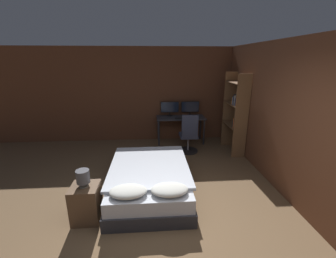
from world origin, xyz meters
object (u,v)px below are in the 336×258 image
monitor_right (190,107)px  computer_mouse (191,118)px  bed (150,180)px  desk (181,121)px  nightstand (86,203)px  keyboard (182,118)px  bedside_lamp (83,177)px  monitor_left (170,108)px  bookshelf (236,110)px  office_chair (189,137)px

monitor_right → computer_mouse: (-0.02, -0.38, -0.22)m
bed → desk: desk is taller
desk → nightstand: bearing=-119.7°
desk → keyboard: (0.00, -0.19, 0.11)m
monitor_right → computer_mouse: bearing=-93.7°
keyboard → bedside_lamp: bearing=-121.2°
monitor_left → computer_mouse: size_ratio=7.55×
bookshelf → desk: bearing=147.3°
bedside_lamp → keyboard: (1.84, 3.05, 0.05)m
monitor_left → computer_mouse: (0.57, -0.38, -0.22)m
computer_mouse → office_chair: (-0.16, -0.59, -0.37)m
bedside_lamp → computer_mouse: 3.71m
monitor_left → monitor_right: (0.60, 0.00, 0.00)m
monitor_left → office_chair: (0.41, -0.97, -0.59)m
desk → keyboard: bearing=-90.0°
office_chair → keyboard: bearing=100.8°
bookshelf → office_chair: bearing=177.4°
computer_mouse → bedside_lamp: bearing=-124.8°
computer_mouse → monitor_left: bearing=146.5°
desk → monitor_left: bearing=147.4°
desk → office_chair: bearing=-81.8°
bed → bedside_lamp: bedside_lamp is taller
nightstand → monitor_right: size_ratio=1.08×
nightstand → bed: bearing=34.6°
monitor_right → keyboard: size_ratio=1.43×
bed → monitor_right: (1.19, 2.77, 0.75)m
bed → computer_mouse: 2.71m
desk → keyboard: 0.22m
nightstand → monitor_left: monitor_left is taller
nightstand → office_chair: size_ratio=0.54×
nightstand → office_chair: (1.96, 2.46, 0.13)m
monitor_left → keyboard: size_ratio=1.43×
bed → bookshelf: 2.94m
monitor_right → computer_mouse: monitor_right is taller
keyboard → nightstand: bearing=-121.2°
keyboard → computer_mouse: computer_mouse is taller
bedside_lamp → monitor_left: (1.54, 3.43, 0.28)m
keyboard → bookshelf: bookshelf is taller
monitor_right → keyboard: bearing=-128.2°
nightstand → monitor_left: bearing=65.8°
desk → monitor_left: size_ratio=2.61×
nightstand → computer_mouse: size_ratio=8.13×
bed → bookshelf: bearing=38.6°
nightstand → bookshelf: (3.14, 2.40, 0.86)m
bed → computer_mouse: (1.17, 2.39, 0.53)m
keyboard → computer_mouse: bearing=0.0°
monitor_right → bookshelf: size_ratio=0.26×
monitor_left → bookshelf: 1.90m
computer_mouse → desk: bearing=145.6°
office_chair → bookshelf: size_ratio=0.51×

